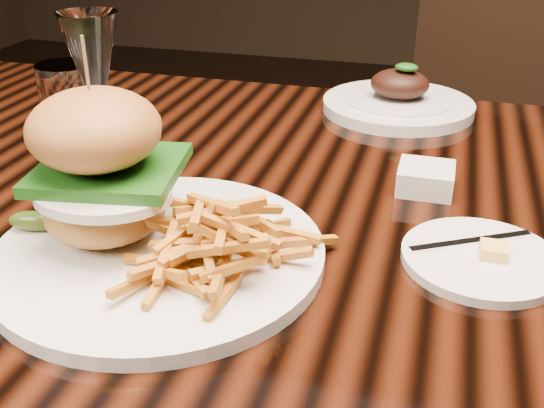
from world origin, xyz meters
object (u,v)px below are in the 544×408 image
(burger_plate, at_px, (147,209))
(wine_glass, at_px, (92,57))
(chair_far, at_px, (487,132))
(far_dish, at_px, (398,102))
(dining_table, at_px, (337,261))

(burger_plate, bearing_deg, wine_glass, 131.97)
(chair_far, bearing_deg, burger_plate, -95.64)
(wine_glass, distance_m, far_dish, 0.50)
(far_dish, distance_m, chair_far, 0.61)
(burger_plate, xyz_separation_m, chair_far, (0.37, 1.05, -0.27))
(chair_far, bearing_deg, wine_glass, -107.65)
(burger_plate, height_order, wine_glass, burger_plate)
(wine_glass, relative_size, chair_far, 0.21)
(dining_table, xyz_separation_m, chair_far, (0.21, 0.89, -0.13))
(burger_plate, height_order, chair_far, burger_plate)
(wine_glass, bearing_deg, dining_table, -4.50)
(dining_table, bearing_deg, far_dish, 85.26)
(far_dish, height_order, chair_far, chair_far)
(burger_plate, distance_m, far_dish, 0.56)
(chair_far, bearing_deg, far_dish, -95.03)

